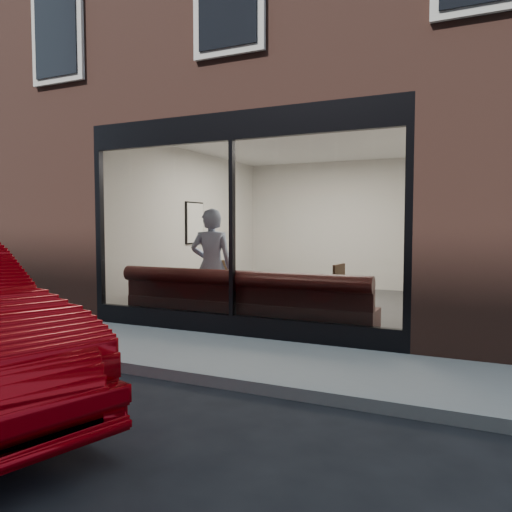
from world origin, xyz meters
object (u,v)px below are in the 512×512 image
at_px(person, 212,266).
at_px(cafe_chair_right, 328,306).
at_px(cafe_table_left, 180,273).
at_px(cafe_table_right, 344,282).
at_px(banquette, 245,316).
at_px(cafe_chair_left, 213,297).

xyz_separation_m(person, cafe_chair_right, (1.63, 1.10, -0.69)).
bearing_deg(cafe_table_left, person, -27.81).
bearing_deg(cafe_chair_right, cafe_table_right, 128.95).
bearing_deg(banquette, cafe_chair_left, 134.78).
relative_size(person, cafe_chair_left, 4.67).
xyz_separation_m(cafe_table_right, cafe_chair_left, (-2.69, 0.66, -0.50)).
relative_size(banquette, cafe_table_left, 5.93).
height_order(cafe_table_left, cafe_table_right, same).
bearing_deg(cafe_table_left, cafe_chair_left, 58.88).
distance_m(cafe_table_left, cafe_chair_right, 2.70).
relative_size(banquette, cafe_table_right, 5.96).
bearing_deg(cafe_chair_left, cafe_table_right, -172.37).
distance_m(banquette, cafe_chair_left, 1.90).
xyz_separation_m(banquette, cafe_chair_right, (0.90, 1.36, 0.01)).
relative_size(person, cafe_table_right, 2.79).
xyz_separation_m(cafe_table_left, cafe_chair_left, (0.35, 0.58, -0.50)).
bearing_deg(banquette, cafe_table_left, 155.45).
bearing_deg(cafe_table_right, cafe_table_left, 178.43).
relative_size(person, cafe_table_left, 2.77).
height_order(banquette, cafe_chair_right, banquette).
relative_size(cafe_chair_left, cafe_chair_right, 0.85).
relative_size(cafe_table_left, cafe_chair_left, 1.68).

